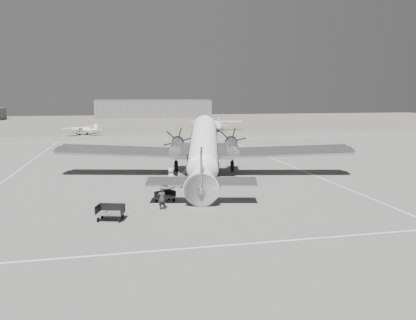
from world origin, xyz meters
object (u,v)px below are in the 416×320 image
at_px(light_plane_left, 84,130).
at_px(ground_crew, 162,198).
at_px(hangar_main, 153,109).
at_px(baggage_cart_near, 165,197).
at_px(ramp_agent, 167,187).
at_px(dc3_airliner, 204,150).
at_px(baggage_cart_far, 110,213).
at_px(light_plane_right, 217,125).
at_px(passenger, 171,178).

height_order(light_plane_left, ground_crew, light_plane_left).
distance_m(hangar_main, baggage_cart_near, 124.65).
distance_m(hangar_main, ramp_agent, 123.42).
relative_size(hangar_main, ground_crew, 26.19).
relative_size(hangar_main, ramp_agent, 24.42).
xyz_separation_m(dc3_airliner, ramp_agent, (-4.28, -6.49, -2.00)).
height_order(baggage_cart_near, baggage_cart_far, baggage_cart_far).
bearing_deg(hangar_main, light_plane_right, -81.01).
distance_m(hangar_main, light_plane_left, 70.05).
bearing_deg(hangar_main, passenger, -93.78).
relative_size(hangar_main, baggage_cart_far, 23.26).
xyz_separation_m(light_plane_right, ground_crew, (-19.20, -64.12, -0.44)).
height_order(dc3_airliner, light_plane_right, dc3_airliner).
height_order(baggage_cart_far, ramp_agent, ramp_agent).
xyz_separation_m(baggage_cart_far, ground_crew, (3.51, 1.84, 0.29)).
height_order(light_plane_right, baggage_cart_near, light_plane_right).
relative_size(light_plane_left, baggage_cart_far, 5.07).
height_order(dc3_airliner, ramp_agent, dc3_airliner).
xyz_separation_m(ground_crew, passenger, (1.44, 6.49, 0.10)).
relative_size(dc3_airliner, light_plane_left, 3.27).
bearing_deg(ramp_agent, light_plane_left, 20.68).
bearing_deg(passenger, dc3_airliner, -66.81).
bearing_deg(ground_crew, passenger, -104.99).
relative_size(hangar_main, passenger, 23.21).
bearing_deg(light_plane_right, light_plane_left, -162.41).
xyz_separation_m(hangar_main, passenger, (-7.92, -119.78, -2.40)).
distance_m(ground_crew, passenger, 6.65).
relative_size(light_plane_left, ground_crew, 5.71).
relative_size(hangar_main, dc3_airliner, 1.40).
distance_m(baggage_cart_far, ground_crew, 3.97).
distance_m(baggage_cart_far, ramp_agent, 6.57).
bearing_deg(light_plane_right, ground_crew, -98.86).
bearing_deg(baggage_cart_far, ground_crew, 43.43).
height_order(light_plane_right, passenger, light_plane_right).
relative_size(light_plane_right, baggage_cart_near, 7.97).
bearing_deg(ramp_agent, baggage_cart_near, 177.17).
bearing_deg(ground_crew, light_plane_left, -82.72).
height_order(dc3_airliner, baggage_cart_near, dc3_airliner).
height_order(light_plane_right, baggage_cart_far, light_plane_right).
bearing_deg(baggage_cart_near, light_plane_right, 43.16).
bearing_deg(ramp_agent, ground_crew, 177.17).
bearing_deg(passenger, hangar_main, -22.52).
bearing_deg(light_plane_left, light_plane_right, -37.92).
distance_m(light_plane_left, ramp_agent, 56.92).
bearing_deg(ramp_agent, light_plane_right, -7.24).
bearing_deg(passenger, ground_crew, 148.79).
height_order(baggage_cart_far, ground_crew, ground_crew).
height_order(light_plane_left, baggage_cart_far, light_plane_left).
height_order(hangar_main, ramp_agent, hangar_main).
height_order(ground_crew, ramp_agent, ramp_agent).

